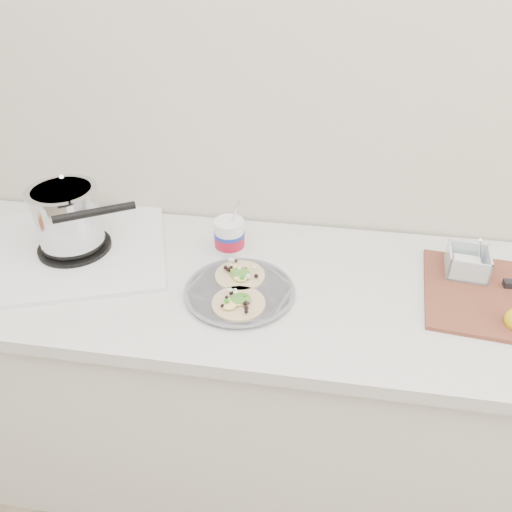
# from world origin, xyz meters

# --- Properties ---
(counter) EXTENTS (2.44, 0.66, 0.90)m
(counter) POSITION_xyz_m (0.00, 1.43, 0.45)
(counter) COLOR silver
(counter) RESTS_ON ground
(stove) EXTENTS (0.66, 0.64, 0.26)m
(stove) POSITION_xyz_m (-0.59, 1.47, 0.98)
(stove) COLOR silver
(stove) RESTS_ON counter
(taco_plate) EXTENTS (0.30, 0.30, 0.04)m
(taco_plate) POSITION_xyz_m (-0.05, 1.35, 0.92)
(taco_plate) COLOR slate
(taco_plate) RESTS_ON counter
(tub) EXTENTS (0.09, 0.09, 0.21)m
(tub) POSITION_xyz_m (-0.12, 1.55, 0.97)
(tub) COLOR white
(tub) RESTS_ON counter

